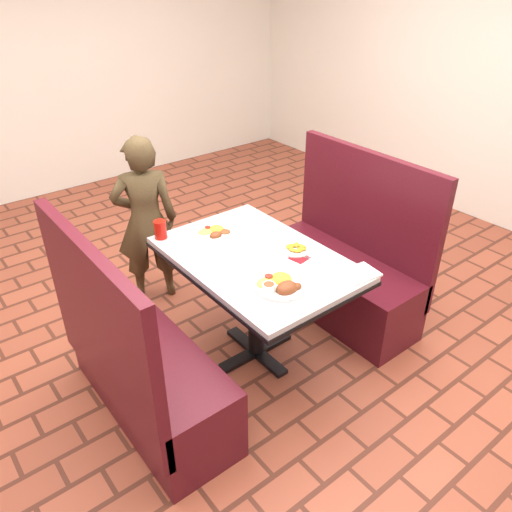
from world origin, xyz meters
The scene contains 15 objects.
room centered at (0.00, 0.00, 1.91)m, with size 7.00×7.04×2.82m.
dining_table centered at (0.00, 0.00, 0.65)m, with size 0.81×1.21×0.75m.
booth_bench_left centered at (-0.80, 0.00, 0.33)m, with size 0.47×1.20×1.17m.
booth_bench_right centered at (0.80, 0.00, 0.33)m, with size 0.47×1.20×1.17m.
diner_person centered at (-0.19, 1.03, 0.63)m, with size 0.46×0.30×1.26m, color brown.
near_dinner_plate centered at (-0.10, -0.34, 0.78)m, with size 0.29×0.29×0.09m.
far_dinner_plate centered at (-0.04, 0.37, 0.77)m, with size 0.24×0.24×0.06m.
plantain_plate centered at (0.22, -0.10, 0.76)m, with size 0.18×0.18×0.03m.
maroon_napkin centered at (0.18, -0.18, 0.75)m, with size 0.10×0.10×0.00m, color maroon.
spoon_utensil centered at (0.19, -0.16, 0.76)m, with size 0.01×0.14×0.00m, color silver.
red_tumbler centered at (-0.33, 0.54, 0.81)m, with size 0.08×0.08×0.12m, color #B9150C.
paper_napkin centered at (0.32, -0.51, 0.76)m, with size 0.21×0.16×0.01m, color white.
knife_utensil centered at (-0.09, -0.36, 0.76)m, with size 0.01×0.15×0.00m, color silver.
fork_utensil centered at (-0.14, -0.40, 0.76)m, with size 0.01×0.15×0.00m, color silver.
lettuce_shreds centered at (0.04, 0.06, 0.75)m, with size 0.28×0.32×0.00m, color #93D153, non-canonical shape.
Camera 1 is at (-1.56, -1.97, 2.25)m, focal length 35.00 mm.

